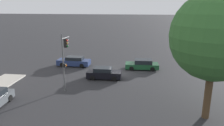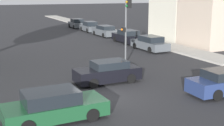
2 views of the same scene
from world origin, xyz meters
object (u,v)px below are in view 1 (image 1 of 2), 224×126
object	(u,v)px
crossing_car_1	(142,65)
traffic_signal	(65,54)
crossing_car_0	(104,73)
street_tree	(215,37)
crossing_car_2	(74,61)

from	to	relation	value
crossing_car_1	traffic_signal	bearing A→B (deg)	44.73
crossing_car_0	street_tree	bearing A→B (deg)	-41.38
street_tree	crossing_car_2	world-z (taller)	street_tree
street_tree	traffic_signal	bearing A→B (deg)	-18.24
crossing_car_0	crossing_car_1	world-z (taller)	crossing_car_0
traffic_signal	crossing_car_0	xyz separation A→B (m)	(-3.40, -3.95, -3.19)
street_tree	traffic_signal	world-z (taller)	street_tree
crossing_car_2	crossing_car_0	bearing A→B (deg)	139.06
traffic_signal	crossing_car_1	distance (m)	12.13
traffic_signal	crossing_car_2	bearing A→B (deg)	110.66
crossing_car_1	crossing_car_0	bearing A→B (deg)	42.50
crossing_car_0	crossing_car_2	bearing A→B (deg)	136.04
crossing_car_2	crossing_car_1	bearing A→B (deg)	-179.92
street_tree	traffic_signal	xyz separation A→B (m)	(13.02, -4.29, -2.71)
crossing_car_1	crossing_car_2	distance (m)	9.89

